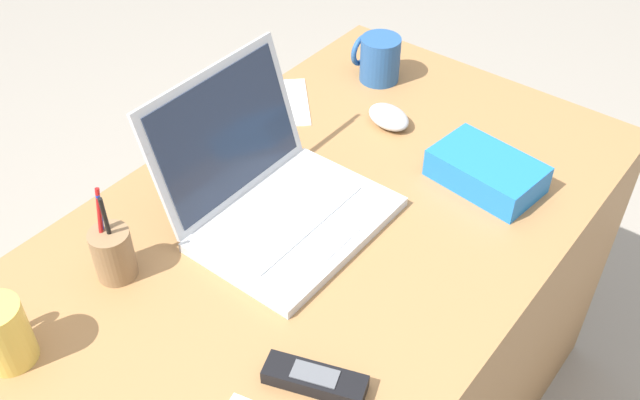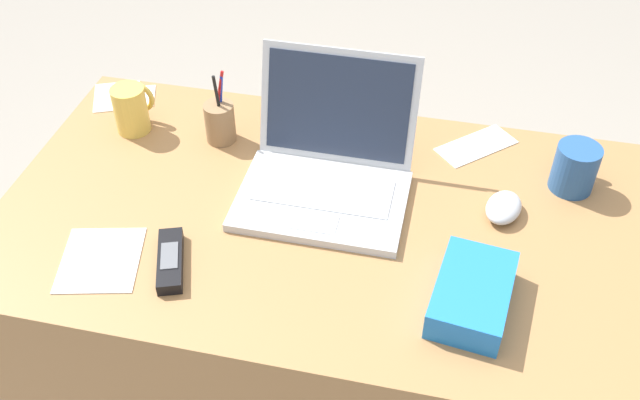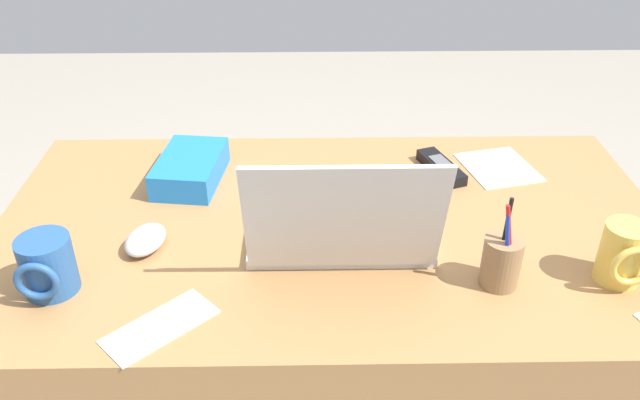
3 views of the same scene
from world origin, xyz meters
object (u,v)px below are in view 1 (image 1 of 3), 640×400
at_px(coffee_mug_tall, 1,332).
at_px(cordless_phone, 315,379).
at_px(coffee_mug_white, 379,58).
at_px(computer_mouse, 389,117).
at_px(pen_holder, 113,253).
at_px(snack_bag, 486,171).
at_px(laptop, 273,194).

bearing_deg(coffee_mug_tall, cordless_phone, -58.40).
bearing_deg(coffee_mug_white, computer_mouse, -138.22).
relative_size(coffee_mug_tall, pen_holder, 0.65).
xyz_separation_m(coffee_mug_white, coffee_mug_tall, (-0.95, -0.01, 0.00)).
relative_size(cordless_phone, snack_bag, 0.78).
relative_size(laptop, pen_holder, 2.00).
bearing_deg(pen_holder, snack_bag, -32.22).
bearing_deg(coffee_mug_white, pen_holder, -179.67).
xyz_separation_m(computer_mouse, coffee_mug_white, (0.13, 0.12, 0.03)).
relative_size(computer_mouse, coffee_mug_white, 0.98).
xyz_separation_m(coffee_mug_tall, cordless_phone, (0.23, -0.38, -0.04)).
xyz_separation_m(computer_mouse, cordless_phone, (-0.59, -0.27, -0.01)).
xyz_separation_m(pen_holder, snack_bag, (0.57, -0.36, -0.02)).
distance_m(computer_mouse, pen_holder, 0.63).
xyz_separation_m(coffee_mug_tall, pen_holder, (0.20, 0.00, -0.01)).
distance_m(computer_mouse, cordless_phone, 0.65).
height_order(coffee_mug_white, pen_holder, pen_holder).
height_order(coffee_mug_white, snack_bag, coffee_mug_white).
distance_m(laptop, snack_bag, 0.40).
bearing_deg(pen_holder, laptop, -22.58).
bearing_deg(computer_mouse, coffee_mug_white, 56.71).
relative_size(computer_mouse, cordless_phone, 0.64).
bearing_deg(pen_holder, coffee_mug_white, 0.33).
relative_size(coffee_mug_tall, cordless_phone, 0.71).
bearing_deg(coffee_mug_tall, laptop, -12.67).
distance_m(computer_mouse, coffee_mug_white, 0.18).
height_order(coffee_mug_tall, cordless_phone, coffee_mug_tall).
relative_size(computer_mouse, coffee_mug_tall, 0.91).
relative_size(laptop, snack_bag, 1.70).
bearing_deg(snack_bag, pen_holder, 147.78).
height_order(coffee_mug_white, cordless_phone, coffee_mug_white).
bearing_deg(cordless_phone, coffee_mug_white, 28.43).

